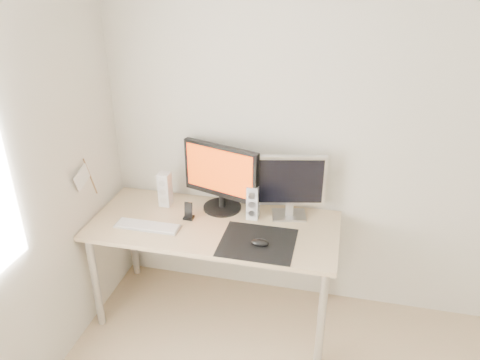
{
  "coord_description": "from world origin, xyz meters",
  "views": [
    {
      "loc": [
        -0.18,
        -1.1,
        2.32
      ],
      "look_at": [
        -0.78,
        1.49,
        1.01
      ],
      "focal_mm": 35.0,
      "sensor_mm": 36.0,
      "label": 1
    }
  ],
  "objects_px": {
    "desk": "(214,234)",
    "speaker_left": "(165,189)",
    "keyboard": "(147,226)",
    "phone_dock": "(189,214)",
    "mouse": "(260,243)",
    "main_monitor": "(221,175)",
    "second_monitor": "(291,184)",
    "speaker_right": "(253,202)"
  },
  "relations": [
    {
      "from": "desk",
      "to": "speaker_left",
      "type": "height_order",
      "value": "speaker_left"
    },
    {
      "from": "keyboard",
      "to": "phone_dock",
      "type": "bearing_deg",
      "value": 35.54
    },
    {
      "from": "mouse",
      "to": "desk",
      "type": "relative_size",
      "value": 0.07
    },
    {
      "from": "keyboard",
      "to": "main_monitor",
      "type": "bearing_deg",
      "value": 39.71
    },
    {
      "from": "main_monitor",
      "to": "second_monitor",
      "type": "relative_size",
      "value": 1.2
    },
    {
      "from": "second_monitor",
      "to": "phone_dock",
      "type": "distance_m",
      "value": 0.69
    },
    {
      "from": "desk",
      "to": "second_monitor",
      "type": "xyz_separation_m",
      "value": [
        0.46,
        0.21,
        0.32
      ]
    },
    {
      "from": "second_monitor",
      "to": "speaker_right",
      "type": "height_order",
      "value": "second_monitor"
    },
    {
      "from": "speaker_right",
      "to": "phone_dock",
      "type": "bearing_deg",
      "value": -164.76
    },
    {
      "from": "speaker_left",
      "to": "speaker_right",
      "type": "relative_size",
      "value": 1.0
    },
    {
      "from": "keyboard",
      "to": "desk",
      "type": "bearing_deg",
      "value": 18.36
    },
    {
      "from": "speaker_left",
      "to": "phone_dock",
      "type": "bearing_deg",
      "value": -34.11
    },
    {
      "from": "desk",
      "to": "speaker_left",
      "type": "bearing_deg",
      "value": 156.44
    },
    {
      "from": "second_monitor",
      "to": "speaker_left",
      "type": "height_order",
      "value": "second_monitor"
    },
    {
      "from": "mouse",
      "to": "phone_dock",
      "type": "height_order",
      "value": "phone_dock"
    },
    {
      "from": "main_monitor",
      "to": "phone_dock",
      "type": "distance_m",
      "value": 0.33
    },
    {
      "from": "main_monitor",
      "to": "keyboard",
      "type": "xyz_separation_m",
      "value": [
        -0.4,
        -0.33,
        -0.25
      ]
    },
    {
      "from": "keyboard",
      "to": "mouse",
      "type": "bearing_deg",
      "value": -3.46
    },
    {
      "from": "desk",
      "to": "second_monitor",
      "type": "distance_m",
      "value": 0.6
    },
    {
      "from": "main_monitor",
      "to": "speaker_left",
      "type": "xyz_separation_m",
      "value": [
        -0.39,
        -0.03,
        -0.14
      ]
    },
    {
      "from": "main_monitor",
      "to": "phone_dock",
      "type": "relative_size",
      "value": 4.52
    },
    {
      "from": "mouse",
      "to": "speaker_left",
      "type": "relative_size",
      "value": 0.45
    },
    {
      "from": "second_monitor",
      "to": "phone_dock",
      "type": "xyz_separation_m",
      "value": [
        -0.64,
        -0.18,
        -0.2
      ]
    },
    {
      "from": "speaker_left",
      "to": "phone_dock",
      "type": "distance_m",
      "value": 0.27
    },
    {
      "from": "mouse",
      "to": "second_monitor",
      "type": "bearing_deg",
      "value": 72.51
    },
    {
      "from": "main_monitor",
      "to": "second_monitor",
      "type": "xyz_separation_m",
      "value": [
        0.46,
        0.01,
        -0.01
      ]
    },
    {
      "from": "speaker_left",
      "to": "keyboard",
      "type": "relative_size",
      "value": 0.57
    },
    {
      "from": "speaker_left",
      "to": "phone_dock",
      "type": "height_order",
      "value": "speaker_left"
    },
    {
      "from": "second_monitor",
      "to": "speaker_left",
      "type": "relative_size",
      "value": 1.88
    },
    {
      "from": "second_monitor",
      "to": "speaker_left",
      "type": "xyz_separation_m",
      "value": [
        -0.85,
        -0.03,
        -0.12
      ]
    },
    {
      "from": "desk",
      "to": "keyboard",
      "type": "height_order",
      "value": "keyboard"
    },
    {
      "from": "main_monitor",
      "to": "keyboard",
      "type": "height_order",
      "value": "main_monitor"
    },
    {
      "from": "desk",
      "to": "main_monitor",
      "type": "relative_size",
      "value": 2.97
    },
    {
      "from": "main_monitor",
      "to": "keyboard",
      "type": "distance_m",
      "value": 0.58
    },
    {
      "from": "speaker_right",
      "to": "phone_dock",
      "type": "relative_size",
      "value": 2.0
    },
    {
      "from": "desk",
      "to": "speaker_right",
      "type": "bearing_deg",
      "value": 30.92
    },
    {
      "from": "desk",
      "to": "main_monitor",
      "type": "xyz_separation_m",
      "value": [
        -0.0,
        0.2,
        0.33
      ]
    },
    {
      "from": "keyboard",
      "to": "phone_dock",
      "type": "relative_size",
      "value": 3.53
    },
    {
      "from": "phone_dock",
      "to": "keyboard",
      "type": "bearing_deg",
      "value": -144.46
    },
    {
      "from": "main_monitor",
      "to": "keyboard",
      "type": "bearing_deg",
      "value": -140.29
    },
    {
      "from": "main_monitor",
      "to": "speaker_left",
      "type": "height_order",
      "value": "main_monitor"
    },
    {
      "from": "speaker_left",
      "to": "keyboard",
      "type": "bearing_deg",
      "value": -91.55
    }
  ]
}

